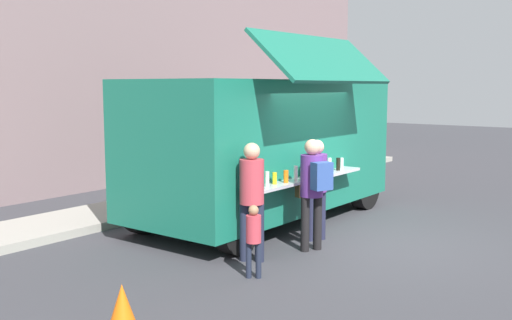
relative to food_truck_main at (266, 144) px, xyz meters
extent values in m
plane|color=#38383D|center=(-0.25, -2.37, -1.50)|extent=(60.00, 60.00, 0.00)
cube|color=#9E998E|center=(-4.00, 2.62, -1.43)|extent=(28.00, 1.60, 0.15)
cube|color=#186E56|center=(0.00, 0.02, 0.01)|extent=(5.73, 2.47, 2.43)
cube|color=#186E56|center=(-0.58, -1.64, 1.57)|extent=(3.15, 0.93, 0.83)
cube|color=black|center=(-0.58, -1.14, 0.30)|extent=(2.99, 0.11, 1.09)
cube|color=#B7B7BC|center=(-0.58, -1.35, -0.47)|extent=(3.15, 0.36, 0.05)
cylinder|color=white|center=(-1.80, -1.35, -0.32)|extent=(0.07, 0.07, 0.24)
cylinder|color=yellow|center=(-1.56, -1.33, -0.35)|extent=(0.07, 0.07, 0.19)
cylinder|color=orange|center=(-1.33, -1.39, -0.34)|extent=(0.08, 0.08, 0.21)
cylinder|color=silver|center=(-1.07, -1.41, -0.32)|extent=(0.07, 0.07, 0.25)
cylinder|color=green|center=(-0.82, -1.40, -0.32)|extent=(0.08, 0.08, 0.24)
cylinder|color=silver|center=(-0.58, -1.30, -0.34)|extent=(0.06, 0.06, 0.21)
cylinder|color=yellow|center=(-0.35, -1.38, -0.35)|extent=(0.06, 0.06, 0.18)
cylinder|color=black|center=(-0.09, -1.30, -0.35)|extent=(0.06, 0.06, 0.18)
cylinder|color=silver|center=(0.16, -1.33, -0.31)|extent=(0.08, 0.08, 0.26)
cylinder|color=black|center=(0.41, -1.38, -0.32)|extent=(0.07, 0.07, 0.24)
cylinder|color=silver|center=(0.64, -1.32, -0.34)|extent=(0.06, 0.06, 0.21)
cube|color=black|center=(2.81, 0.01, 0.45)|extent=(0.09, 2.08, 1.07)
cylinder|color=black|center=(2.16, 1.09, -1.05)|extent=(0.90, 0.28, 0.90)
cylinder|color=black|center=(2.15, -1.06, -1.05)|extent=(0.90, 0.28, 0.90)
cylinder|color=black|center=(-2.16, 1.11, -1.05)|extent=(0.90, 0.28, 0.90)
cylinder|color=black|center=(-2.17, -1.04, -1.05)|extent=(0.90, 0.28, 0.90)
cone|color=orange|center=(-5.22, -1.95, -1.23)|extent=(0.36, 0.36, 0.55)
cylinder|color=#2E6238|center=(3.96, 2.32, -1.01)|extent=(0.60, 0.60, 0.98)
cylinder|color=#1F2139|center=(-0.80, -1.53, -1.08)|extent=(0.13, 0.13, 0.85)
cylinder|color=#1F2139|center=(-0.59, -1.63, -1.08)|extent=(0.13, 0.13, 0.85)
cylinder|color=#5B2D7E|center=(-0.69, -1.58, -0.34)|extent=(0.35, 0.35, 0.64)
sphere|color=#DCA18A|center=(-0.69, -1.58, 0.10)|extent=(0.24, 0.24, 0.24)
cube|color=brown|center=(-0.94, -1.46, -0.61)|extent=(0.25, 0.22, 0.25)
cylinder|color=black|center=(-1.39, -1.80, -1.06)|extent=(0.14, 0.14, 0.88)
cylinder|color=black|center=(-1.17, -1.90, -1.06)|extent=(0.14, 0.14, 0.88)
cylinder|color=#5B2C80|center=(-1.28, -1.85, -0.29)|extent=(0.36, 0.36, 0.66)
sphere|color=#E1A786|center=(-1.28, -1.85, 0.17)|extent=(0.25, 0.25, 0.25)
cube|color=#2E4C93|center=(-1.40, -2.10, -0.26)|extent=(0.35, 0.30, 0.43)
cylinder|color=#1D2236|center=(-2.37, -1.34, -1.06)|extent=(0.14, 0.14, 0.88)
cylinder|color=#1D2236|center=(-2.27, -1.56, -1.06)|extent=(0.14, 0.14, 0.88)
cylinder|color=#B93A45|center=(-2.32, -1.45, -0.29)|extent=(0.37, 0.37, 0.67)
sphere|color=tan|center=(-2.32, -1.45, 0.17)|extent=(0.25, 0.25, 0.25)
cylinder|color=#1C2335|center=(-2.96, -1.89, -1.25)|extent=(0.08, 0.08, 0.50)
cylinder|color=#1C2335|center=(-2.89, -2.00, -1.25)|extent=(0.08, 0.08, 0.50)
cylinder|color=#BC3845|center=(-2.92, -1.95, -0.81)|extent=(0.21, 0.21, 0.38)
sphere|color=#9E7351|center=(-2.92, -1.95, -0.55)|extent=(0.14, 0.14, 0.14)
camera|label=1|loc=(-9.10, -6.68, 1.13)|focal=41.12mm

